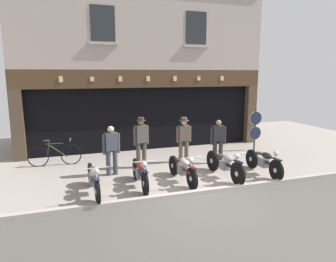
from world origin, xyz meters
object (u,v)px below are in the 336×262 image
at_px(motorcycle_center_right, 225,164).
at_px(salesman_right, 184,137).
at_px(motorcycle_center_left, 140,172).
at_px(shopkeeper_center, 141,140).
at_px(tyre_sign_pole, 255,126).
at_px(advert_board_far, 83,107).
at_px(advert_board_near, 109,105).
at_px(salesman_left, 111,148).
at_px(motorcycle_right, 264,161).
at_px(motorcycle_left, 94,179).
at_px(leaning_bicycle, 54,155).
at_px(assistant_far_right, 218,140).
at_px(motorcycle_center, 183,168).

bearing_deg(motorcycle_center_right, salesman_right, -77.53).
bearing_deg(motorcycle_center_left, shopkeeper_center, -102.76).
distance_m(motorcycle_center_right, tyre_sign_pole, 4.03).
distance_m(shopkeeper_center, tyre_sign_pole, 5.13).
height_order(shopkeeper_center, advert_board_far, advert_board_far).
distance_m(shopkeeper_center, advert_board_near, 2.75).
bearing_deg(salesman_left, advert_board_far, -86.71).
height_order(motorcycle_right, advert_board_near, advert_board_near).
distance_m(motorcycle_left, leaning_bicycle, 3.30).
bearing_deg(advert_board_far, motorcycle_left, -91.00).
height_order(motorcycle_left, tyre_sign_pole, tyre_sign_pole).
bearing_deg(motorcycle_center_right, motorcycle_right, 173.09).
xyz_separation_m(motorcycle_right, advert_board_near, (-4.16, 4.48, 1.49)).
xyz_separation_m(advert_board_near, advert_board_far, (-1.03, -0.00, -0.02)).
xyz_separation_m(motorcycle_center_right, salesman_left, (-3.23, 1.39, 0.42)).
bearing_deg(advert_board_far, tyre_sign_pole, -13.67).
bearing_deg(advert_board_far, motorcycle_right, -40.77).
bearing_deg(motorcycle_right, advert_board_far, -39.47).
height_order(motorcycle_right, shopkeeper_center, shopkeeper_center).
relative_size(motorcycle_right, salesman_right, 1.20).
bearing_deg(salesman_right, advert_board_far, -34.89).
distance_m(assistant_far_right, advert_board_near, 4.56).
distance_m(motorcycle_center_left, shopkeeper_center, 1.97).
bearing_deg(shopkeeper_center, advert_board_far, -67.56).
relative_size(salesman_right, tyre_sign_pole, 0.96).
bearing_deg(motorcycle_center, motorcycle_left, 0.43).
relative_size(salesman_right, advert_board_far, 1.71).
distance_m(assistant_far_right, tyre_sign_pole, 2.65).
bearing_deg(motorcycle_left, advert_board_near, -105.67).
relative_size(salesman_right, assistant_far_right, 1.05).
distance_m(salesman_left, advert_board_near, 3.19).
distance_m(assistant_far_right, advert_board_far, 5.36).
xyz_separation_m(motorcycle_center_left, motorcycle_center_right, (2.64, -0.05, 0.01)).
relative_size(motorcycle_center_left, motorcycle_center, 1.01).
bearing_deg(advert_board_near, tyre_sign_pole, -16.00).
height_order(motorcycle_left, leaning_bicycle, motorcycle_left).
distance_m(motorcycle_center_right, salesman_right, 2.15).
bearing_deg(motorcycle_left, salesman_right, -149.84).
height_order(motorcycle_left, assistant_far_right, assistant_far_right).
relative_size(motorcycle_center_right, salesman_right, 1.30).
bearing_deg(leaning_bicycle, assistant_far_right, 77.90).
distance_m(motorcycle_center_right, shopkeeper_center, 2.91).
bearing_deg(motorcycle_right, advert_board_near, -45.77).
bearing_deg(motorcycle_center, salesman_left, -38.23).
xyz_separation_m(motorcycle_left, tyre_sign_pole, (6.84, 2.81, 0.58)).
relative_size(motorcycle_center, advert_board_far, 2.05).
relative_size(motorcycle_center_left, advert_board_near, 1.80).
height_order(motorcycle_center_left, tyre_sign_pole, tyre_sign_pole).
bearing_deg(shopkeeper_center, motorcycle_center_right, 126.85).
bearing_deg(motorcycle_center_left, motorcycle_center, -177.51).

